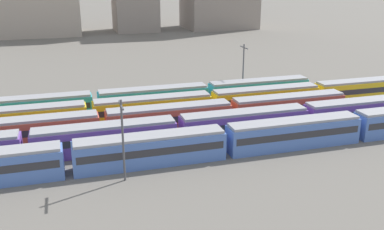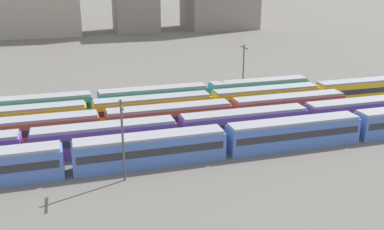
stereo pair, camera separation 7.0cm
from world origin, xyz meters
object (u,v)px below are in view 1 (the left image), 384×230
(train_track_3, at_px, (211,103))
(catenary_pole_0, at_px, (123,137))
(train_track_0, at_px, (226,141))
(train_track_1, at_px, (178,130))
(train_track_4, at_px, (95,103))
(train_track_2, at_px, (103,124))
(catenary_pole_1, at_px, (243,68))

(train_track_3, bearing_deg, catenary_pole_0, -131.15)
(train_track_0, relative_size, train_track_1, 1.51)
(train_track_4, bearing_deg, train_track_2, -89.11)
(catenary_pole_0, xyz_separation_m, catenary_pole_1, (25.43, 27.34, 0.15))
(train_track_0, height_order, train_track_2, same)
(train_track_2, bearing_deg, train_track_3, 16.50)
(train_track_3, relative_size, catenary_pole_1, 11.78)
(train_track_3, height_order, catenary_pole_0, catenary_pole_0)
(train_track_0, height_order, train_track_1, same)
(train_track_1, height_order, catenary_pole_0, catenary_pole_0)
(train_track_0, bearing_deg, train_track_4, 124.35)
(train_track_0, xyz_separation_m, train_track_1, (-4.74, 5.20, 0.00))
(train_track_0, xyz_separation_m, train_track_3, (3.50, 15.60, 0.00))
(train_track_0, distance_m, catenary_pole_1, 27.27)
(train_track_3, distance_m, train_track_4, 18.46)
(catenary_pole_0, height_order, catenary_pole_1, catenary_pole_1)
(train_track_2, relative_size, catenary_pole_1, 7.82)
(train_track_1, bearing_deg, catenary_pole_1, 47.70)
(train_track_3, bearing_deg, train_track_2, -163.50)
(train_track_0, bearing_deg, train_track_1, 132.36)
(train_track_1, distance_m, catenary_pole_1, 25.71)
(train_track_4, bearing_deg, catenary_pole_1, 6.95)
(catenary_pole_1, bearing_deg, train_track_2, -152.72)
(train_track_1, xyz_separation_m, train_track_2, (-9.31, 5.20, 0.00))
(train_track_1, height_order, train_track_4, same)
(train_track_1, xyz_separation_m, train_track_4, (-9.47, 15.60, 0.00))
(train_track_3, bearing_deg, train_track_1, -128.38)
(train_track_1, bearing_deg, train_track_2, 150.82)
(train_track_4, xyz_separation_m, catenary_pole_0, (1.19, -24.10, 3.26))
(train_track_2, bearing_deg, train_track_4, 90.89)
(train_track_0, distance_m, train_track_1, 7.04)
(train_track_0, bearing_deg, catenary_pole_1, 62.71)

